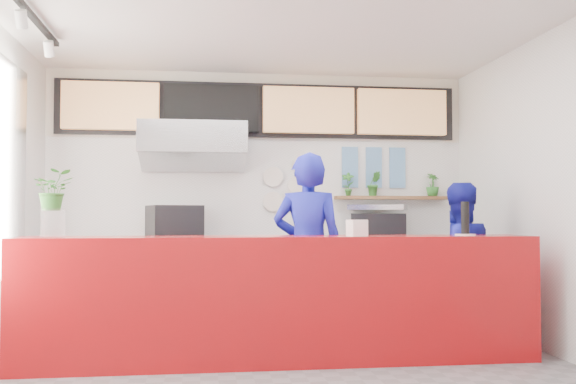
% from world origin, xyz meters
% --- Properties ---
extents(floor, '(5.00, 5.00, 0.00)m').
position_xyz_m(floor, '(0.00, 0.00, 0.00)').
color(floor, slate).
rests_on(floor, ground).
extents(ceiling, '(5.00, 5.00, 0.00)m').
position_xyz_m(ceiling, '(0.00, 0.00, 3.00)').
color(ceiling, silver).
extents(wall_back, '(5.00, 0.00, 5.00)m').
position_xyz_m(wall_back, '(0.00, 2.50, 1.50)').
color(wall_back, white).
rests_on(wall_back, ground).
extents(wall_right, '(0.00, 5.00, 5.00)m').
position_xyz_m(wall_right, '(2.50, 0.00, 1.50)').
color(wall_right, white).
rests_on(wall_right, ground).
extents(service_counter, '(4.50, 0.60, 1.10)m').
position_xyz_m(service_counter, '(0.00, 0.40, 0.55)').
color(service_counter, '#A70B0F').
rests_on(service_counter, ground).
extents(cream_band, '(5.00, 0.02, 0.80)m').
position_xyz_m(cream_band, '(0.00, 2.49, 2.60)').
color(cream_band, beige).
rests_on(cream_band, wall_back).
extents(prep_bench, '(1.80, 0.60, 0.90)m').
position_xyz_m(prep_bench, '(-0.80, 2.20, 0.45)').
color(prep_bench, '#B2B5BA').
rests_on(prep_bench, ground).
extents(panini_oven, '(0.68, 0.68, 0.50)m').
position_xyz_m(panini_oven, '(-1.01, 2.20, 1.15)').
color(panini_oven, black).
rests_on(panini_oven, prep_bench).
extents(extraction_hood, '(1.20, 0.70, 0.35)m').
position_xyz_m(extraction_hood, '(-0.80, 2.15, 2.15)').
color(extraction_hood, '#B2B5BA').
rests_on(extraction_hood, ceiling).
extents(hood_lip, '(1.20, 0.69, 0.31)m').
position_xyz_m(hood_lip, '(-0.80, 2.15, 1.95)').
color(hood_lip, '#B2B5BA').
rests_on(hood_lip, ceiling).
extents(right_bench, '(1.80, 0.60, 0.90)m').
position_xyz_m(right_bench, '(1.50, 2.20, 0.45)').
color(right_bench, '#B2B5BA').
rests_on(right_bench, ground).
extents(espresso_machine, '(0.72, 0.59, 0.41)m').
position_xyz_m(espresso_machine, '(1.37, 2.20, 1.10)').
color(espresso_machine, black).
rests_on(espresso_machine, right_bench).
extents(espresso_tray, '(0.78, 0.68, 0.06)m').
position_xyz_m(espresso_tray, '(1.37, 2.20, 1.38)').
color(espresso_tray, silver).
rests_on(espresso_tray, espresso_machine).
extents(herb_shelf, '(1.40, 0.18, 0.04)m').
position_xyz_m(herb_shelf, '(1.60, 2.40, 1.50)').
color(herb_shelf, brown).
rests_on(herb_shelf, wall_back).
extents(menu_board_far_left, '(1.10, 0.10, 0.55)m').
position_xyz_m(menu_board_far_left, '(-1.75, 2.38, 2.55)').
color(menu_board_far_left, tan).
rests_on(menu_board_far_left, wall_back).
extents(menu_board_mid_left, '(1.10, 0.10, 0.55)m').
position_xyz_m(menu_board_mid_left, '(-0.59, 2.38, 2.55)').
color(menu_board_mid_left, black).
rests_on(menu_board_mid_left, wall_back).
extents(menu_board_mid_right, '(1.10, 0.10, 0.55)m').
position_xyz_m(menu_board_mid_right, '(0.57, 2.38, 2.55)').
color(menu_board_mid_right, tan).
rests_on(menu_board_mid_right, wall_back).
extents(menu_board_far_right, '(1.10, 0.10, 0.55)m').
position_xyz_m(menu_board_far_right, '(1.73, 2.38, 2.55)').
color(menu_board_far_right, tan).
rests_on(menu_board_far_right, wall_back).
extents(soffit, '(4.80, 0.04, 0.65)m').
position_xyz_m(soffit, '(0.00, 2.46, 2.55)').
color(soffit, black).
rests_on(soffit, wall_back).
extents(track_rail, '(0.05, 2.40, 0.04)m').
position_xyz_m(track_rail, '(-2.10, 0.00, 2.94)').
color(track_rail, black).
rests_on(track_rail, ceiling).
extents(dec_plate_a, '(0.24, 0.03, 0.24)m').
position_xyz_m(dec_plate_a, '(0.15, 2.47, 1.75)').
color(dec_plate_a, silver).
rests_on(dec_plate_a, wall_back).
extents(dec_plate_b, '(0.24, 0.03, 0.24)m').
position_xyz_m(dec_plate_b, '(0.45, 2.47, 1.65)').
color(dec_plate_b, silver).
rests_on(dec_plate_b, wall_back).
extents(dec_plate_c, '(0.24, 0.03, 0.24)m').
position_xyz_m(dec_plate_c, '(0.15, 2.47, 1.45)').
color(dec_plate_c, silver).
rests_on(dec_plate_c, wall_back).
extents(dec_plate_d, '(0.24, 0.03, 0.24)m').
position_xyz_m(dec_plate_d, '(0.50, 2.47, 1.90)').
color(dec_plate_d, silver).
rests_on(dec_plate_d, wall_back).
extents(photo_frame_a, '(0.20, 0.02, 0.25)m').
position_xyz_m(photo_frame_a, '(1.10, 2.48, 2.00)').
color(photo_frame_a, '#598CBF').
rests_on(photo_frame_a, wall_back).
extents(photo_frame_b, '(0.20, 0.02, 0.25)m').
position_xyz_m(photo_frame_b, '(1.40, 2.48, 2.00)').
color(photo_frame_b, '#598CBF').
rests_on(photo_frame_b, wall_back).
extents(photo_frame_c, '(0.20, 0.02, 0.25)m').
position_xyz_m(photo_frame_c, '(1.70, 2.48, 2.00)').
color(photo_frame_c, '#598CBF').
rests_on(photo_frame_c, wall_back).
extents(photo_frame_d, '(0.20, 0.02, 0.25)m').
position_xyz_m(photo_frame_d, '(1.10, 2.48, 1.75)').
color(photo_frame_d, '#598CBF').
rests_on(photo_frame_d, wall_back).
extents(photo_frame_e, '(0.20, 0.02, 0.25)m').
position_xyz_m(photo_frame_e, '(1.40, 2.48, 1.75)').
color(photo_frame_e, '#598CBF').
rests_on(photo_frame_e, wall_back).
extents(photo_frame_f, '(0.20, 0.02, 0.25)m').
position_xyz_m(photo_frame_f, '(1.70, 2.48, 1.75)').
color(photo_frame_f, '#598CBF').
rests_on(photo_frame_f, wall_back).
extents(staff_center, '(0.79, 0.64, 1.88)m').
position_xyz_m(staff_center, '(0.33, 0.93, 0.94)').
color(staff_center, '#161A99').
rests_on(staff_center, ground).
extents(staff_right, '(0.83, 0.67, 1.61)m').
position_xyz_m(staff_right, '(1.87, 0.99, 0.81)').
color(staff_right, '#161A99').
rests_on(staff_right, ground).
extents(herb_a, '(0.18, 0.15, 0.29)m').
position_xyz_m(herb_a, '(1.05, 2.40, 1.67)').
color(herb_a, '#2E6F27').
rests_on(herb_a, herb_shelf).
extents(herb_b, '(0.17, 0.14, 0.30)m').
position_xyz_m(herb_b, '(1.38, 2.40, 1.67)').
color(herb_b, '#2E6F27').
rests_on(herb_b, herb_shelf).
extents(herb_d, '(0.20, 0.19, 0.28)m').
position_xyz_m(herb_d, '(2.12, 2.40, 1.66)').
color(herb_d, '#2E6F27').
rests_on(herb_d, herb_shelf).
extents(glass_vase, '(0.20, 0.20, 0.24)m').
position_xyz_m(glass_vase, '(-1.91, 0.31, 1.22)').
color(glass_vase, white).
rests_on(glass_vase, service_counter).
extents(basil_vase, '(0.37, 0.34, 0.34)m').
position_xyz_m(basil_vase, '(-1.91, 0.31, 1.49)').
color(basil_vase, '#2E6F27').
rests_on(basil_vase, glass_vase).
extents(napkin_holder, '(0.19, 0.16, 0.14)m').
position_xyz_m(napkin_holder, '(0.66, 0.30, 1.17)').
color(napkin_holder, white).
rests_on(napkin_holder, service_counter).
extents(white_plate, '(0.21, 0.21, 0.01)m').
position_xyz_m(white_plate, '(1.68, 0.38, 1.11)').
color(white_plate, white).
rests_on(white_plate, service_counter).
extents(pepper_mill, '(0.08, 0.08, 0.29)m').
position_xyz_m(pepper_mill, '(1.68, 0.38, 1.26)').
color(pepper_mill, black).
rests_on(pepper_mill, white_plate).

